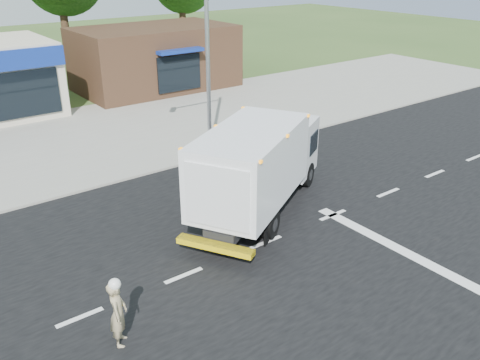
% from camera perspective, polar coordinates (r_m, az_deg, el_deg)
% --- Properties ---
extents(ground, '(120.00, 120.00, 0.00)m').
position_cam_1_polar(ground, '(16.04, 2.93, -7.03)').
color(ground, '#385123').
rests_on(ground, ground).
extents(road_asphalt, '(60.00, 14.00, 0.02)m').
position_cam_1_polar(road_asphalt, '(16.04, 2.93, -7.01)').
color(road_asphalt, black).
rests_on(road_asphalt, ground).
extents(sidewalk, '(60.00, 2.40, 0.12)m').
position_cam_1_polar(sidewalk, '(22.25, -10.67, 1.96)').
color(sidewalk, gray).
rests_on(sidewalk, ground).
extents(parking_apron, '(60.00, 9.00, 0.02)m').
position_cam_1_polar(parking_apron, '(27.32, -16.23, 5.47)').
color(parking_apron, gray).
rests_on(parking_apron, ground).
extents(lane_markings, '(55.20, 7.00, 0.01)m').
position_cam_1_polar(lane_markings, '(16.01, 9.80, -7.38)').
color(lane_markings, silver).
rests_on(lane_markings, road_asphalt).
extents(ems_box_truck, '(7.51, 5.63, 3.26)m').
position_cam_1_polar(ems_box_truck, '(17.07, 2.17, 2.05)').
color(ems_box_truck, black).
rests_on(ems_box_truck, ground).
extents(emergency_worker, '(0.65, 0.72, 1.77)m').
position_cam_1_polar(emergency_worker, '(12.16, -13.54, -14.23)').
color(emergency_worker, tan).
rests_on(emergency_worker, ground).
extents(brown_storefront, '(10.00, 6.70, 4.00)m').
position_cam_1_polar(brown_storefront, '(34.92, -9.49, 13.39)').
color(brown_storefront, '#382316').
rests_on(brown_storefront, ground).
extents(traffic_signal_pole, '(3.51, 0.25, 8.00)m').
position_cam_1_polar(traffic_signal_pole, '(21.55, -5.17, 15.02)').
color(traffic_signal_pole, gray).
rests_on(traffic_signal_pole, ground).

